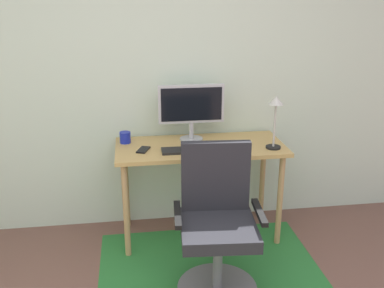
{
  "coord_description": "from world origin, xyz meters",
  "views": [
    {
      "loc": [
        -0.18,
        -1.23,
        1.85
      ],
      "look_at": [
        0.23,
        1.6,
        0.86
      ],
      "focal_mm": 40.82,
      "sensor_mm": 36.0,
      "label": 1
    }
  ],
  "objects_px": {
    "desk": "(200,157)",
    "keyboard": "(191,150)",
    "monitor": "(191,107)",
    "office_chair": "(217,234)",
    "desk_lamp": "(275,112)",
    "coffee_cup": "(125,137)",
    "computer_mouse": "(234,145)",
    "cell_phone": "(143,150)"
  },
  "relations": [
    {
      "from": "desk",
      "to": "keyboard",
      "type": "bearing_deg",
      "value": -126.37
    },
    {
      "from": "keyboard",
      "to": "office_chair",
      "type": "xyz_separation_m",
      "value": [
        0.08,
        -0.58,
        -0.36
      ]
    },
    {
      "from": "monitor",
      "to": "office_chair",
      "type": "relative_size",
      "value": 0.52
    },
    {
      "from": "monitor",
      "to": "coffee_cup",
      "type": "xyz_separation_m",
      "value": [
        -0.51,
        -0.0,
        -0.22
      ]
    },
    {
      "from": "keyboard",
      "to": "computer_mouse",
      "type": "height_order",
      "value": "computer_mouse"
    },
    {
      "from": "monitor",
      "to": "coffee_cup",
      "type": "bearing_deg",
      "value": -179.67
    },
    {
      "from": "keyboard",
      "to": "cell_phone",
      "type": "bearing_deg",
      "value": 169.46
    },
    {
      "from": "cell_phone",
      "to": "keyboard",
      "type": "bearing_deg",
      "value": 10.42
    },
    {
      "from": "keyboard",
      "to": "office_chair",
      "type": "height_order",
      "value": "office_chair"
    },
    {
      "from": "computer_mouse",
      "to": "desk_lamp",
      "type": "xyz_separation_m",
      "value": [
        0.29,
        -0.05,
        0.26
      ]
    },
    {
      "from": "desk_lamp",
      "to": "office_chair",
      "type": "bearing_deg",
      "value": -133.75
    },
    {
      "from": "computer_mouse",
      "to": "desk_lamp",
      "type": "relative_size",
      "value": 0.26
    },
    {
      "from": "keyboard",
      "to": "office_chair",
      "type": "bearing_deg",
      "value": -81.68
    },
    {
      "from": "keyboard",
      "to": "desk_lamp",
      "type": "xyz_separation_m",
      "value": [
        0.61,
        -0.02,
        0.27
      ]
    },
    {
      "from": "monitor",
      "to": "keyboard",
      "type": "bearing_deg",
      "value": -98.52
    },
    {
      "from": "monitor",
      "to": "computer_mouse",
      "type": "xyz_separation_m",
      "value": [
        0.29,
        -0.23,
        -0.25
      ]
    },
    {
      "from": "desk",
      "to": "office_chair",
      "type": "bearing_deg",
      "value": -90.27
    },
    {
      "from": "office_chair",
      "to": "cell_phone",
      "type": "bearing_deg",
      "value": 128.55
    },
    {
      "from": "cell_phone",
      "to": "office_chair",
      "type": "height_order",
      "value": "office_chair"
    },
    {
      "from": "coffee_cup",
      "to": "cell_phone",
      "type": "distance_m",
      "value": 0.24
    },
    {
      "from": "desk",
      "to": "monitor",
      "type": "xyz_separation_m",
      "value": [
        -0.05,
        0.14,
        0.36
      ]
    },
    {
      "from": "keyboard",
      "to": "desk",
      "type": "bearing_deg",
      "value": 53.63
    },
    {
      "from": "desk_lamp",
      "to": "coffee_cup",
      "type": "bearing_deg",
      "value": 165.47
    },
    {
      "from": "cell_phone",
      "to": "desk_lamp",
      "type": "relative_size",
      "value": 0.36
    },
    {
      "from": "computer_mouse",
      "to": "desk_lamp",
      "type": "height_order",
      "value": "desk_lamp"
    },
    {
      "from": "computer_mouse",
      "to": "office_chair",
      "type": "bearing_deg",
      "value": -111.76
    },
    {
      "from": "computer_mouse",
      "to": "cell_phone",
      "type": "relative_size",
      "value": 0.74
    },
    {
      "from": "desk_lamp",
      "to": "office_chair",
      "type": "xyz_separation_m",
      "value": [
        -0.53,
        -0.55,
        -0.63
      ]
    },
    {
      "from": "keyboard",
      "to": "coffee_cup",
      "type": "relative_size",
      "value": 4.99
    },
    {
      "from": "monitor",
      "to": "cell_phone",
      "type": "xyz_separation_m",
      "value": [
        -0.38,
        -0.2,
        -0.26
      ]
    },
    {
      "from": "desk_lamp",
      "to": "office_chair",
      "type": "distance_m",
      "value": 0.99
    },
    {
      "from": "keyboard",
      "to": "computer_mouse",
      "type": "bearing_deg",
      "value": 5.21
    },
    {
      "from": "coffee_cup",
      "to": "office_chair",
      "type": "xyz_separation_m",
      "value": [
        0.56,
        -0.83,
        -0.4
      ]
    },
    {
      "from": "keyboard",
      "to": "coffee_cup",
      "type": "bearing_deg",
      "value": 151.45
    },
    {
      "from": "computer_mouse",
      "to": "office_chair",
      "type": "relative_size",
      "value": 0.11
    },
    {
      "from": "computer_mouse",
      "to": "desk_lamp",
      "type": "distance_m",
      "value": 0.39
    },
    {
      "from": "cell_phone",
      "to": "office_chair",
      "type": "relative_size",
      "value": 0.14
    },
    {
      "from": "desk_lamp",
      "to": "cell_phone",
      "type": "bearing_deg",
      "value": 174.75
    },
    {
      "from": "keyboard",
      "to": "cell_phone",
      "type": "height_order",
      "value": "keyboard"
    },
    {
      "from": "desk",
      "to": "coffee_cup",
      "type": "distance_m",
      "value": 0.59
    },
    {
      "from": "cell_phone",
      "to": "desk",
      "type": "bearing_deg",
      "value": 28.2
    },
    {
      "from": "desk",
      "to": "computer_mouse",
      "type": "distance_m",
      "value": 0.28
    }
  ]
}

